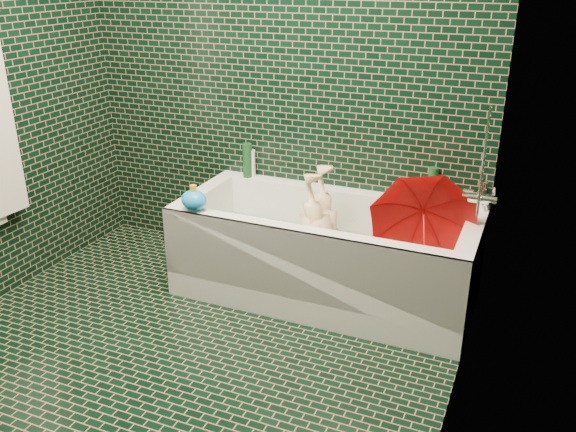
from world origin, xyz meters
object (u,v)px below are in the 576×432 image
at_px(rubber_duck, 419,193).
at_px(child, 323,249).
at_px(umbrella, 424,232).
at_px(bathtub, 324,263).
at_px(bath_toy, 194,200).

bearing_deg(rubber_duck, child, -153.54).
relative_size(child, umbrella, 1.66).
xyz_separation_m(bathtub, rubber_duck, (0.45, 0.34, 0.39)).
bearing_deg(child, bath_toy, -59.94).
xyz_separation_m(rubber_duck, bath_toy, (-1.12, -0.65, 0.02)).
relative_size(rubber_duck, bath_toy, 0.73).
distance_m(child, bath_toy, 0.79).
height_order(bathtub, bath_toy, bath_toy).
xyz_separation_m(umbrella, bath_toy, (-1.23, -0.26, 0.08)).
xyz_separation_m(child, bath_toy, (-0.67, -0.29, 0.30)).
distance_m(bathtub, bath_toy, 0.84).
bearing_deg(child, rubber_duck, 135.70).
height_order(child, bath_toy, bath_toy).
bearing_deg(bath_toy, bathtub, 44.16).
height_order(bathtub, rubber_duck, rubber_duck).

